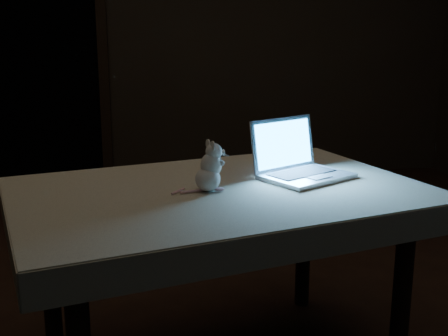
{
  "coord_description": "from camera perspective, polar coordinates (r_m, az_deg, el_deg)",
  "views": [
    {
      "loc": [
        -0.18,
        -2.15,
        1.16
      ],
      "look_at": [
        0.03,
        -0.38,
        0.74
      ],
      "focal_mm": 45.0,
      "sensor_mm": 36.0,
      "label": 1
    }
  ],
  "objects": [
    {
      "name": "back_wall",
      "position": [
        4.66,
        -4.6,
        15.03
      ],
      "size": [
        4.5,
        0.04,
        2.6
      ],
      "primitive_type": "cube",
      "color": "black",
      "rests_on": "ground"
    },
    {
      "name": "laptop",
      "position": [
        1.98,
        8.51,
        1.8
      ],
      "size": [
        0.39,
        0.38,
        0.2
      ],
      "primitive_type": null,
      "rotation": [
        0.0,
        0.0,
        0.56
      ],
      "color": "silver",
      "rests_on": "tablecloth"
    },
    {
      "name": "tablecloth",
      "position": [
        1.91,
        2.28,
        -3.05
      ],
      "size": [
        1.55,
        1.28,
        0.09
      ],
      "primitive_type": null,
      "rotation": [
        0.0,
        0.0,
        0.34
      ],
      "color": "beige",
      "rests_on": "table"
    },
    {
      "name": "plush_mouse",
      "position": [
        1.8,
        -1.67,
        0.18
      ],
      "size": [
        0.14,
        0.14,
        0.17
      ],
      "primitive_type": null,
      "rotation": [
        0.0,
        0.0,
        0.18
      ],
      "color": "white",
      "rests_on": "tablecloth"
    },
    {
      "name": "table",
      "position": [
        1.98,
        -0.41,
        -11.53
      ],
      "size": [
        1.41,
        1.12,
        0.66
      ],
      "primitive_type": null,
      "rotation": [
        0.0,
        0.0,
        0.3
      ],
      "color": "black",
      "rests_on": "floor"
    },
    {
      "name": "doorway",
      "position": [
        4.74,
        -18.23,
        11.54
      ],
      "size": [
        1.06,
        0.36,
        2.13
      ],
      "primitive_type": null,
      "color": "black",
      "rests_on": "back_wall"
    },
    {
      "name": "floor",
      "position": [
        2.45,
        -1.72,
        -14.94
      ],
      "size": [
        5.0,
        5.0,
        0.0
      ],
      "primitive_type": "plane",
      "color": "black",
      "rests_on": "ground"
    }
  ]
}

